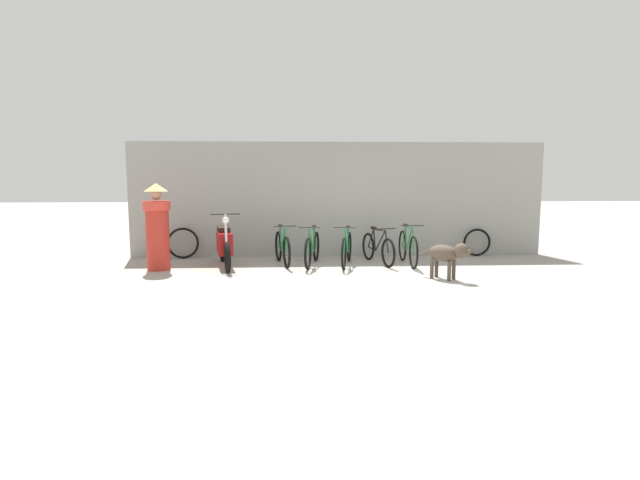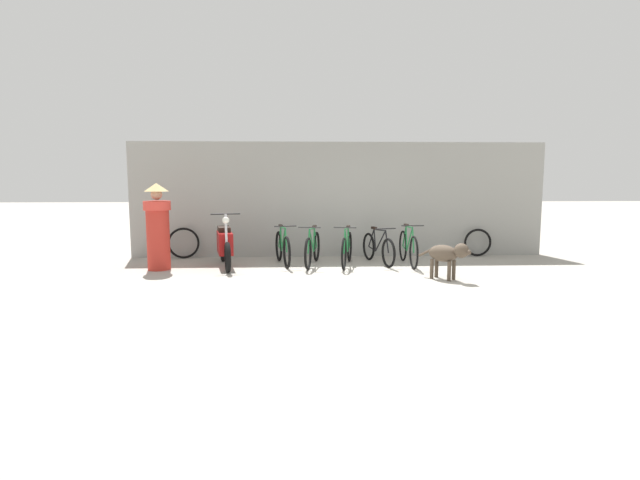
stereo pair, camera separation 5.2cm
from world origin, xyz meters
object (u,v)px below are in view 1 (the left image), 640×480
Objects in this scene: bicycle_1 at (312,249)px; motorcycle at (225,245)px; spare_tire_left at (183,243)px; bicycle_4 at (408,248)px; bicycle_3 at (378,248)px; bicycle_0 at (282,248)px; stray_dog at (447,254)px; bicycle_2 at (347,249)px; person_in_robes at (157,226)px; spare_tire_right at (477,242)px.

bicycle_1 is 1.82m from motorcycle.
spare_tire_left is at bearing -147.99° from motorcycle.
bicycle_1 is 2.02m from bicycle_4.
motorcycle is at bearing -100.93° from bicycle_3.
motorcycle is at bearing -91.32° from bicycle_0.
bicycle_1 is 2.07× the size of stray_dog.
bicycle_0 is 2.04m from bicycle_3.
spare_tire_left is (-1.10, 1.12, -0.10)m from motorcycle.
bicycle_2 is 3.86m from person_in_robes.
bicycle_1 reaches higher than bicycle_3.
bicycle_0 is 0.64m from bicycle_1.
bicycle_0 is 2.66m from bicycle_4.
bicycle_0 is 3.48m from stray_dog.
stray_dog is 5.64m from person_in_robes.
spare_tire_right is at bearing 121.01° from bicycle_2.
bicycle_3 reaches higher than stray_dog.
bicycle_1 is 0.98× the size of bicycle_4.
stray_dog is 5.92m from spare_tire_left.
person_in_robes is at bearing -71.99° from bicycle_1.
bicycle_0 is 0.83× the size of motorcycle.
person_in_robes is at bearing -90.97° from motorcycle.
bicycle_4 is 0.99× the size of person_in_robes.
spare_tire_right is (3.19, 1.10, -0.03)m from bicycle_2.
person_in_robes is at bearing -86.60° from bicycle_4.
spare_tire_left is at bearing -97.88° from bicycle_1.
bicycle_4 is at bearing -150.18° from spare_tire_right.
bicycle_1 is 2.88m from stray_dog.
bicycle_4 is (0.61, -0.18, 0.04)m from bicycle_3.
stray_dog is at bearing 58.90° from bicycle_2.
bicycle_2 is 0.98× the size of bicycle_4.
bicycle_3 is (1.41, 0.12, -0.02)m from bicycle_1.
bicycle_1 is at bearing -91.50° from bicycle_4.
motorcycle reaches higher than spare_tire_right.
stray_dog is (0.36, -1.57, 0.11)m from bicycle_4.
bicycle_2 is 3.79m from spare_tire_left.
bicycle_1 is at bearing -19.35° from spare_tire_left.
bicycle_4 is at bearing 102.56° from bicycle_2.
bicycle_2 is at bearing 78.31° from motorcycle.
person_in_robes is 2.65× the size of spare_tire_right.
motorcycle is 5.84m from spare_tire_right.
bicycle_1 reaches higher than spare_tire_left.
bicycle_4 is at bearing -179.44° from person_in_robes.
bicycle_2 reaches higher than bicycle_3.
bicycle_4 is at bearing -12.31° from spare_tire_left.
bicycle_1 is at bearing -165.23° from spare_tire_right.
person_in_robes is at bearing -168.81° from spare_tire_right.
bicycle_4 is 2.11× the size of stray_dog.
bicycle_2 reaches higher than spare_tire_left.
bicycle_3 is at bearing -160.05° from spare_tire_right.
bicycle_2 is at bearing -161.04° from spare_tire_right.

